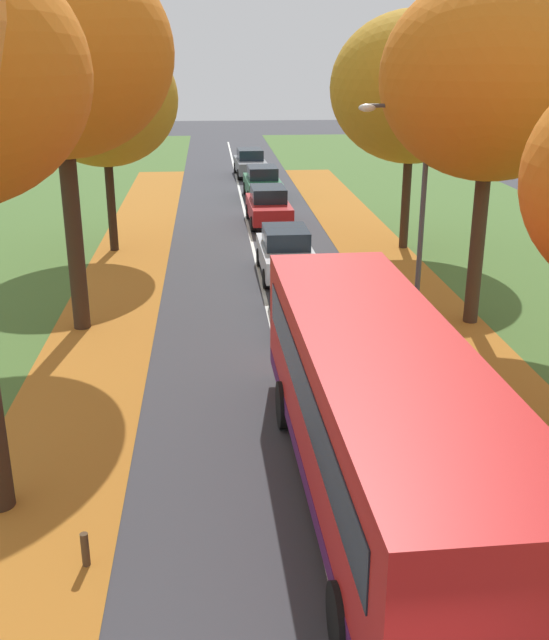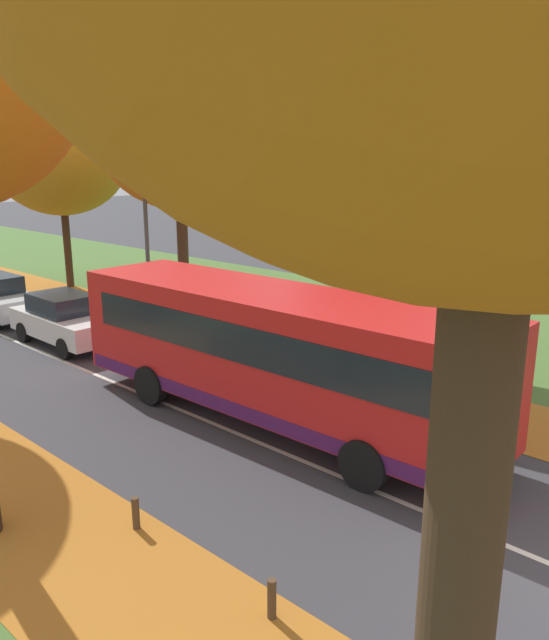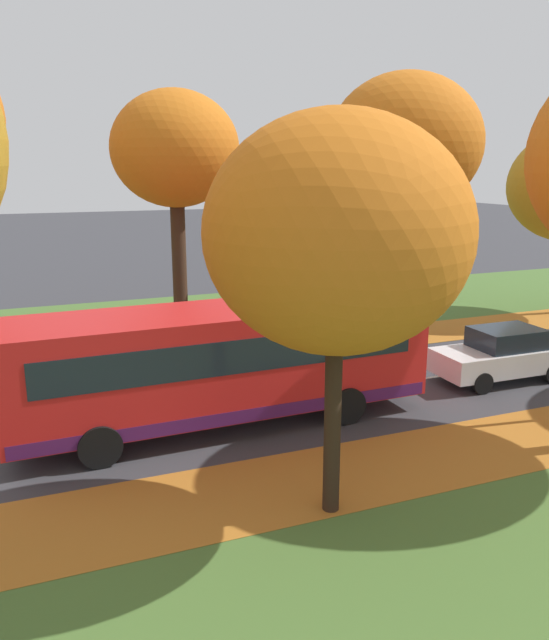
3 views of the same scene
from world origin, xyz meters
The scene contains 10 objects.
grass_verge_left centered at (-9.20, 20.00, 0.00)m, with size 12.00×90.00×0.01m, color #476B2D.
leaf_litter_left centered at (-4.60, 14.00, 0.01)m, with size 2.80×60.00×0.00m, color #B26B23.
leaf_litter_right centered at (4.60, 14.00, 0.01)m, with size 2.80×60.00×0.00m, color #B26B23.
tree_left_near centered at (-5.25, 7.33, 6.83)m, with size 4.14×4.14×8.77m.
tree_left_mid centered at (-5.21, 15.94, 7.14)m, with size 5.70×5.70×9.74m.
tree_right_near centered at (5.71, 7.58, 5.23)m, with size 4.62×4.62×7.32m.
bollard_second centered at (-3.58, 2.67, 0.29)m, with size 0.12×0.12×0.57m, color #4C3823.
bollard_third centered at (-3.58, 5.64, 0.28)m, with size 0.12×0.12×0.56m, color #4C3823.
bus centered at (1.05, 6.90, 1.70)m, with size 2.83×10.45×2.98m.
car_white_lead centered at (0.95, 15.76, 0.81)m, with size 1.83×4.22×1.62m.
Camera 3 is at (15.24, 2.65, 6.34)m, focal length 35.00 mm.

